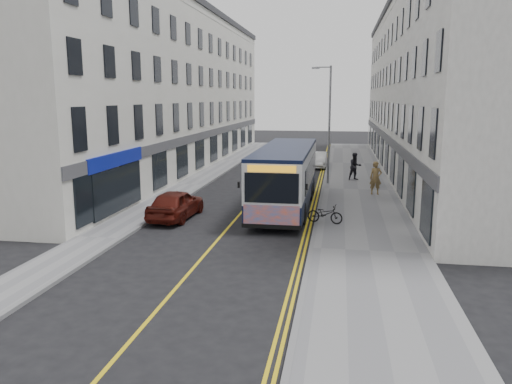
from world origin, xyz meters
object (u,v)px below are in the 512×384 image
(streetlamp, at_px, (328,121))
(city_bus, at_px, (286,175))
(pedestrian_near, at_px, (376,178))
(car_maroon, at_px, (176,204))
(bicycle, at_px, (325,214))
(pedestrian_far, at_px, (355,166))
(car_white, at_px, (318,160))

(streetlamp, bearing_deg, city_bus, -104.60)
(pedestrian_near, xyz_separation_m, car_maroon, (-10.14, -7.50, -0.39))
(bicycle, relative_size, car_maroon, 0.39)
(pedestrian_near, distance_m, pedestrian_far, 5.36)
(bicycle, bearing_deg, car_white, 16.83)
(city_bus, height_order, pedestrian_far, city_bus)
(pedestrian_near, height_order, car_white, pedestrian_near)
(car_white, relative_size, car_maroon, 0.91)
(streetlamp, height_order, bicycle, streetlamp)
(city_bus, distance_m, car_maroon, 6.18)
(pedestrian_near, bearing_deg, car_white, 100.48)
(city_bus, xyz_separation_m, car_white, (1.04, 16.38, -1.17))
(streetlamp, distance_m, city_bus, 8.37)
(city_bus, distance_m, pedestrian_near, 6.59)
(bicycle, height_order, pedestrian_far, pedestrian_far)
(pedestrian_near, bearing_deg, car_maroon, -151.21)
(bicycle, xyz_separation_m, car_maroon, (-7.34, 0.15, 0.18))
(bicycle, bearing_deg, city_bus, 46.25)
(pedestrian_far, bearing_deg, pedestrian_near, -101.62)
(pedestrian_far, height_order, car_white, pedestrian_far)
(pedestrian_near, bearing_deg, streetlamp, 123.00)
(pedestrian_far, distance_m, car_white, 7.55)
(streetlamp, xyz_separation_m, pedestrian_far, (1.94, 1.72, -3.29))
(bicycle, xyz_separation_m, pedestrian_far, (1.71, 12.90, 0.53))
(city_bus, xyz_separation_m, car_maroon, (-5.11, -3.31, -1.09))
(city_bus, relative_size, bicycle, 6.82)
(streetlamp, distance_m, car_white, 9.49)
(car_white, bearing_deg, pedestrian_near, -71.19)
(streetlamp, relative_size, pedestrian_near, 3.98)
(city_bus, relative_size, car_maroon, 2.65)
(city_bus, height_order, bicycle, city_bus)
(streetlamp, xyz_separation_m, car_maroon, (-7.11, -11.02, -3.64))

